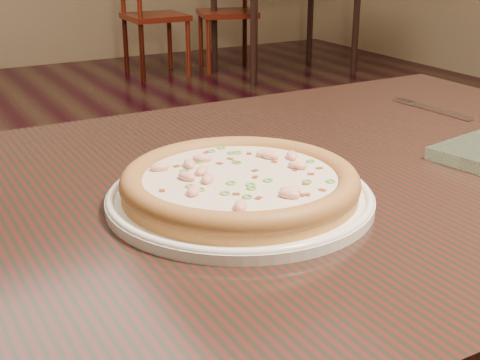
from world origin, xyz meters
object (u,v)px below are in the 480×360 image
plate (240,197)px  hero_table (298,240)px  pizza (240,182)px  chair_d (234,12)px  chair_c (148,16)px

plate → hero_table: bearing=22.6°
pizza → chair_d: 4.53m
hero_table → chair_d: bearing=62.2°
pizza → chair_c: bearing=69.6°
pizza → chair_d: (2.18, 3.96, -0.34)m
hero_table → pizza: pizza is taller
chair_c → chair_d: (0.67, -0.10, 0.00)m
plate → chair_d: 4.53m
pizza → chair_d: size_ratio=0.30×
hero_table → plate: bearing=-157.4°
hero_table → chair_d: (2.06, 3.91, -0.21)m
hero_table → chair_d: chair_d is taller
hero_table → plate: (-0.12, -0.05, 0.11)m
hero_table → pizza: 0.18m
pizza → chair_c: chair_c is taller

